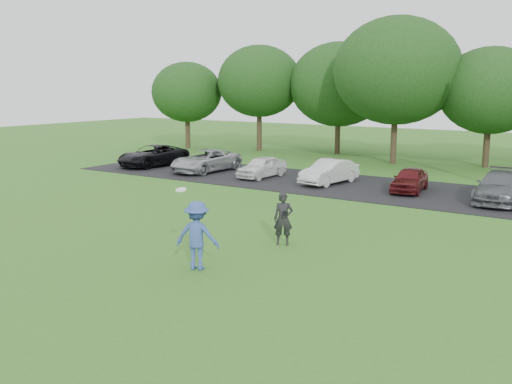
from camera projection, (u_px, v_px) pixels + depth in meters
ground at (186, 259)px, 15.53m from camera, size 100.00×100.00×0.00m
parking_lot at (369, 188)px, 26.21m from camera, size 32.00×6.50×0.03m
frisbee_player at (197, 235)px, 14.49m from camera, size 1.30×1.00×2.14m
camera_bystander at (283, 219)px, 16.77m from camera, size 0.68×0.61×1.56m
parked_cars at (372, 176)px, 25.80m from camera, size 28.68×4.57×1.25m
tree_row at (463, 81)px, 32.51m from camera, size 42.39×9.85×8.64m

